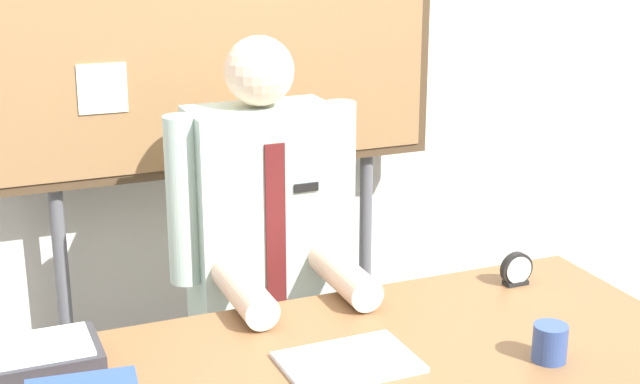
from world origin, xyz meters
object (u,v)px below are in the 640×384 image
object	(u,v)px
bulletin_board	(218,5)
paper_tray	(41,357)
open_notebook	(349,362)
desk_clock	(516,270)
person	(265,294)
coffee_mug	(550,343)

from	to	relation	value
bulletin_board	paper_tray	bearing A→B (deg)	-130.81
bulletin_board	paper_tray	size ratio (longest dim) A/B	7.70
open_notebook	paper_tray	xyz separation A→B (m)	(-0.65, 0.25, 0.02)
bulletin_board	desk_clock	distance (m)	1.17
open_notebook	person	bearing A→B (deg)	88.72
bulletin_board	paper_tray	xyz separation A→B (m)	(-0.66, -0.76, -0.68)
person	open_notebook	bearing A→B (deg)	-91.28
bulletin_board	desk_clock	world-z (taller)	bulletin_board
person	bulletin_board	world-z (taller)	bulletin_board
open_notebook	desk_clock	distance (m)	0.66
person	coffee_mug	size ratio (longest dim) A/B	15.90
bulletin_board	open_notebook	distance (m)	1.23
person	bulletin_board	xyz separation A→B (m)	(-0.00, 0.39, 0.79)
person	paper_tray	bearing A→B (deg)	-150.24
coffee_mug	paper_tray	distance (m)	1.15
desk_clock	open_notebook	bearing A→B (deg)	-157.88
bulletin_board	person	bearing A→B (deg)	-89.95
desk_clock	bulletin_board	bearing A→B (deg)	128.11
person	bulletin_board	size ratio (longest dim) A/B	0.69
person	open_notebook	xyz separation A→B (m)	(-0.01, -0.62, 0.09)
person	paper_tray	distance (m)	0.77
person	coffee_mug	bearing A→B (deg)	-61.69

